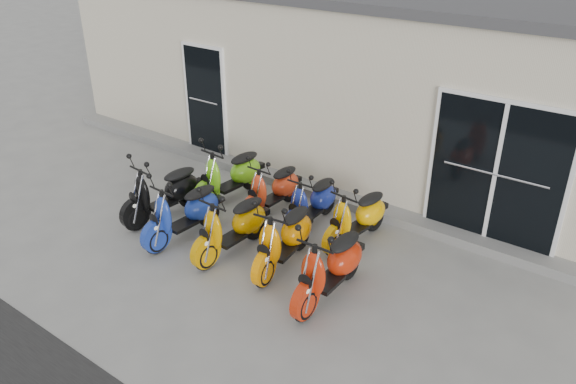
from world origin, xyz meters
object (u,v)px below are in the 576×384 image
at_px(scooter_front_blue, 183,204).
at_px(scooter_back_blue, 312,195).
at_px(scooter_front_orange_a, 232,218).
at_px(scooter_front_black, 162,185).
at_px(scooter_back_red, 273,182).
at_px(scooter_back_green, 230,168).
at_px(scooter_back_yellow, 357,210).
at_px(scooter_front_orange_b, 284,230).
at_px(scooter_front_red, 330,258).

relative_size(scooter_front_blue, scooter_back_blue, 1.09).
bearing_deg(scooter_front_orange_a, scooter_back_blue, 72.81).
xyz_separation_m(scooter_front_black, scooter_back_red, (1.33, 1.23, -0.06)).
bearing_deg(scooter_front_orange_a, scooter_front_blue, -169.43).
bearing_deg(scooter_front_blue, scooter_back_green, 105.31).
height_order(scooter_front_black, scooter_front_orange_a, scooter_front_black).
bearing_deg(scooter_front_orange_a, scooter_front_black, 177.38).
bearing_deg(scooter_back_yellow, scooter_back_blue, -174.43).
distance_m(scooter_front_black, scooter_back_blue, 2.45).
height_order(scooter_front_orange_a, scooter_back_yellow, scooter_front_orange_a).
relative_size(scooter_back_red, scooter_back_yellow, 0.97).
height_order(scooter_back_red, scooter_back_blue, scooter_back_red).
bearing_deg(scooter_front_black, scooter_front_blue, -13.93).
relative_size(scooter_front_blue, scooter_back_green, 0.97).
relative_size(scooter_front_orange_b, scooter_back_yellow, 1.06).
bearing_deg(scooter_back_yellow, scooter_back_green, -171.23).
distance_m(scooter_front_black, scooter_back_green, 1.23).
distance_m(scooter_front_blue, scooter_front_orange_b, 1.73).
bearing_deg(scooter_back_red, scooter_front_orange_b, -44.98).
distance_m(scooter_front_blue, scooter_back_green, 1.45).
bearing_deg(scooter_back_blue, scooter_front_black, -150.07).
relative_size(scooter_back_green, scooter_back_blue, 1.12).
bearing_deg(scooter_front_black, scooter_front_orange_b, 6.41).
bearing_deg(scooter_front_red, scooter_front_black, 176.23).
xyz_separation_m(scooter_front_red, scooter_back_yellow, (-0.41, 1.41, -0.05)).
height_order(scooter_front_blue, scooter_front_red, scooter_front_red).
distance_m(scooter_back_red, scooter_back_blue, 0.79).
height_order(scooter_front_blue, scooter_back_green, scooter_back_green).
bearing_deg(scooter_front_black, scooter_back_blue, 35.96).
height_order(scooter_back_green, scooter_back_red, scooter_back_green).
distance_m(scooter_front_red, scooter_back_green, 3.22).
distance_m(scooter_front_orange_b, scooter_back_green, 2.30).
bearing_deg(scooter_front_orange_a, scooter_back_red, 104.80).
xyz_separation_m(scooter_back_green, scooter_back_blue, (1.67, 0.09, -0.07)).
bearing_deg(scooter_back_blue, scooter_back_red, -179.84).
bearing_deg(scooter_back_yellow, scooter_front_orange_a, -127.28).
distance_m(scooter_front_blue, scooter_back_yellow, 2.66).
distance_m(scooter_front_red, scooter_back_blue, 1.91).
height_order(scooter_front_orange_a, scooter_back_green, scooter_back_green).
relative_size(scooter_front_black, scooter_front_red, 0.99).
xyz_separation_m(scooter_front_blue, scooter_back_blue, (1.37, 1.50, -0.05)).
bearing_deg(scooter_front_blue, scooter_front_orange_a, 11.46).
distance_m(scooter_front_orange_a, scooter_back_blue, 1.46).
bearing_deg(scooter_back_red, scooter_back_green, -172.95).
xyz_separation_m(scooter_front_red, scooter_back_red, (-2.05, 1.43, -0.06)).
relative_size(scooter_front_red, scooter_back_red, 1.11).
relative_size(scooter_back_green, scooter_back_red, 1.11).
relative_size(scooter_front_orange_b, scooter_front_red, 0.98).
distance_m(scooter_back_green, scooter_back_red, 0.88).
height_order(scooter_front_orange_a, scooter_front_red, scooter_front_red).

